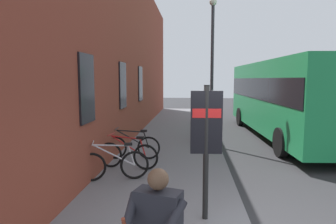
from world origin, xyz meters
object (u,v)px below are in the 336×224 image
(bicycle_beside_lamp, at_px, (128,155))
(bicycle_mid_rack, at_px, (132,147))
(bicycle_leaning_wall, at_px, (114,165))
(street_lamp, at_px, (212,59))
(pedestrian_crossing_street, at_px, (200,116))
(transit_info_sign, at_px, (206,131))
(city_bus, at_px, (284,95))

(bicycle_beside_lamp, height_order, bicycle_mid_rack, same)
(bicycle_leaning_wall, distance_m, bicycle_beside_lamp, 0.97)
(street_lamp, bearing_deg, pedestrian_crossing_street, 45.34)
(transit_info_sign, relative_size, city_bus, 0.23)
(city_bus, height_order, pedestrian_crossing_street, city_bus)
(transit_info_sign, relative_size, street_lamp, 0.44)
(bicycle_beside_lamp, bearing_deg, bicycle_leaning_wall, 171.37)
(transit_info_sign, height_order, city_bus, city_bus)
(city_bus, bearing_deg, transit_info_sign, 155.36)
(street_lamp, bearing_deg, transit_info_sign, 175.55)
(bicycle_beside_lamp, bearing_deg, transit_info_sign, -143.92)
(bicycle_leaning_wall, xyz_separation_m, transit_info_sign, (-1.82, -2.17, 1.21))
(bicycle_beside_lamp, relative_size, pedestrian_crossing_street, 1.07)
(bicycle_beside_lamp, height_order, city_bus, city_bus)
(city_bus, height_order, street_lamp, street_lamp)
(pedestrian_crossing_street, distance_m, street_lamp, 2.31)
(city_bus, xyz_separation_m, street_lamp, (-1.94, 3.30, 1.44))
(transit_info_sign, height_order, pedestrian_crossing_street, transit_info_sign)
(transit_info_sign, height_order, street_lamp, street_lamp)
(bicycle_leaning_wall, xyz_separation_m, street_lamp, (4.51, -2.67, 2.85))
(bicycle_leaning_wall, bearing_deg, pedestrian_crossing_street, -24.37)
(bicycle_mid_rack, bearing_deg, transit_info_sign, -150.76)
(bicycle_beside_lamp, bearing_deg, bicycle_mid_rack, 4.70)
(bicycle_leaning_wall, relative_size, bicycle_mid_rack, 0.98)
(bicycle_leaning_wall, xyz_separation_m, bicycle_mid_rack, (1.95, -0.07, 0.00))
(bicycle_mid_rack, bearing_deg, city_bus, -52.66)
(pedestrian_crossing_street, bearing_deg, bicycle_leaning_wall, 155.63)
(transit_info_sign, xyz_separation_m, street_lamp, (6.33, -0.49, 1.64))
(transit_info_sign, bearing_deg, bicycle_beside_lamp, 36.08)
(bicycle_leaning_wall, bearing_deg, bicycle_mid_rack, -1.92)
(bicycle_beside_lamp, distance_m, city_bus, 8.12)
(transit_info_sign, bearing_deg, city_bus, -24.64)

